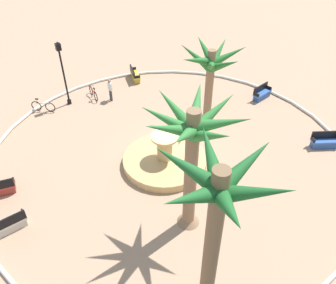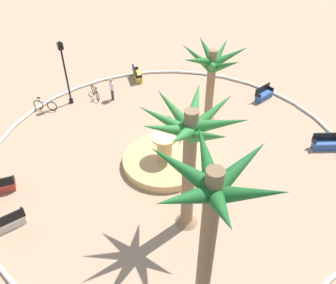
{
  "view_description": "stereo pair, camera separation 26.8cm",
  "coord_description": "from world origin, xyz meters",
  "px_view_note": "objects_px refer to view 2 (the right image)",
  "views": [
    {
      "loc": [
        8.22,
        13.02,
        12.74
      ],
      "look_at": [
        0.22,
        0.21,
        1.0
      ],
      "focal_mm": 36.69,
      "sensor_mm": 36.0,
      "label": 1
    },
    {
      "loc": [
        7.99,
        13.16,
        12.74
      ],
      "look_at": [
        0.22,
        0.21,
        1.0
      ],
      "focal_mm": 36.69,
      "sensor_mm": 36.0,
      "label": 2
    }
  ],
  "objects_px": {
    "bicycle_red_frame": "(95,92)",
    "person_cyclist_helmet": "(112,88)",
    "bench_west": "(264,95)",
    "bench_north": "(326,144)",
    "palm_tree_near_fountain": "(212,68)",
    "bicycle_by_lamppost": "(45,105)",
    "palm_tree_by_curb": "(189,143)",
    "bench_east": "(137,75)",
    "palm_tree_mid_plaza": "(210,217)",
    "bench_southwest": "(8,223)",
    "fountain": "(165,160)",
    "lamppost": "(65,68)"
  },
  "relations": [
    {
      "from": "palm_tree_by_curb",
      "to": "bench_north",
      "type": "distance_m",
      "value": 10.91
    },
    {
      "from": "palm_tree_near_fountain",
      "to": "bench_southwest",
      "type": "relative_size",
      "value": 3.07
    },
    {
      "from": "palm_tree_mid_plaza",
      "to": "bicycle_by_lamppost",
      "type": "distance_m",
      "value": 17.38
    },
    {
      "from": "fountain",
      "to": "palm_tree_near_fountain",
      "type": "distance_m",
      "value": 6.3
    },
    {
      "from": "fountain",
      "to": "bench_north",
      "type": "height_order",
      "value": "fountain"
    },
    {
      "from": "palm_tree_mid_plaza",
      "to": "bench_west",
      "type": "xyz_separation_m",
      "value": [
        -12.64,
        -10.04,
        -4.81
      ]
    },
    {
      "from": "palm_tree_mid_plaza",
      "to": "bicycle_red_frame",
      "type": "xyz_separation_m",
      "value": [
        -2.4,
        -16.54,
        -4.78
      ]
    },
    {
      "from": "lamppost",
      "to": "bicycle_red_frame",
      "type": "relative_size",
      "value": 2.65
    },
    {
      "from": "bicycle_by_lamppost",
      "to": "bench_west",
      "type": "bearing_deg",
      "value": 154.38
    },
    {
      "from": "bench_west",
      "to": "bench_east",
      "type": "bearing_deg",
      "value": -49.05
    },
    {
      "from": "palm_tree_mid_plaza",
      "to": "person_cyclist_helmet",
      "type": "xyz_separation_m",
      "value": [
        -3.33,
        -15.56,
        -4.24
      ]
    },
    {
      "from": "person_cyclist_helmet",
      "to": "palm_tree_near_fountain",
      "type": "bearing_deg",
      "value": 128.74
    },
    {
      "from": "palm_tree_by_curb",
      "to": "bench_southwest",
      "type": "xyz_separation_m",
      "value": [
        7.11,
        -3.84,
        -4.33
      ]
    },
    {
      "from": "bench_west",
      "to": "lamppost",
      "type": "distance_m",
      "value": 13.92
    },
    {
      "from": "palm_tree_near_fountain",
      "to": "person_cyclist_helmet",
      "type": "relative_size",
      "value": 3.07
    },
    {
      "from": "palm_tree_mid_plaza",
      "to": "bench_north",
      "type": "relative_size",
      "value": 4.38
    },
    {
      "from": "bench_west",
      "to": "bench_north",
      "type": "distance_m",
      "value": 6.14
    },
    {
      "from": "bicycle_red_frame",
      "to": "person_cyclist_helmet",
      "type": "bearing_deg",
      "value": 133.65
    },
    {
      "from": "bench_north",
      "to": "person_cyclist_helmet",
      "type": "distance_m",
      "value": 14.35
    },
    {
      "from": "palm_tree_by_curb",
      "to": "bench_west",
      "type": "distance_m",
      "value": 13.36
    },
    {
      "from": "palm_tree_near_fountain",
      "to": "bench_north",
      "type": "relative_size",
      "value": 3.06
    },
    {
      "from": "fountain",
      "to": "palm_tree_near_fountain",
      "type": "relative_size",
      "value": 0.92
    },
    {
      "from": "bench_north",
      "to": "bicycle_red_frame",
      "type": "height_order",
      "value": "bench_north"
    },
    {
      "from": "palm_tree_near_fountain",
      "to": "bicycle_by_lamppost",
      "type": "height_order",
      "value": "palm_tree_near_fountain"
    },
    {
      "from": "lamppost",
      "to": "bench_southwest",
      "type": "bearing_deg",
      "value": 57.03
    },
    {
      "from": "bench_north",
      "to": "bench_southwest",
      "type": "bearing_deg",
      "value": -11.54
    },
    {
      "from": "bench_east",
      "to": "lamppost",
      "type": "bearing_deg",
      "value": 7.55
    },
    {
      "from": "palm_tree_mid_plaza",
      "to": "bench_east",
      "type": "distance_m",
      "value": 19.12
    },
    {
      "from": "palm_tree_by_curb",
      "to": "bicycle_red_frame",
      "type": "height_order",
      "value": "palm_tree_by_curb"
    },
    {
      "from": "bench_east",
      "to": "bench_southwest",
      "type": "relative_size",
      "value": 1.02
    },
    {
      "from": "bench_east",
      "to": "bicycle_red_frame",
      "type": "height_order",
      "value": "bench_east"
    },
    {
      "from": "bench_north",
      "to": "lamppost",
      "type": "bearing_deg",
      "value": -48.76
    },
    {
      "from": "palm_tree_by_curb",
      "to": "bench_southwest",
      "type": "relative_size",
      "value": 3.9
    },
    {
      "from": "bicycle_by_lamppost",
      "to": "person_cyclist_helmet",
      "type": "bearing_deg",
      "value": 166.27
    },
    {
      "from": "lamppost",
      "to": "person_cyclist_helmet",
      "type": "distance_m",
      "value": 3.41
    },
    {
      "from": "fountain",
      "to": "bicycle_by_lamppost",
      "type": "bearing_deg",
      "value": -65.19
    },
    {
      "from": "bench_east",
      "to": "person_cyclist_helmet",
      "type": "height_order",
      "value": "person_cyclist_helmet"
    },
    {
      "from": "bench_east",
      "to": "lamppost",
      "type": "height_order",
      "value": "lamppost"
    },
    {
      "from": "bicycle_by_lamppost",
      "to": "person_cyclist_helmet",
      "type": "height_order",
      "value": "person_cyclist_helmet"
    },
    {
      "from": "bench_west",
      "to": "bicycle_red_frame",
      "type": "height_order",
      "value": "bench_west"
    },
    {
      "from": "bench_southwest",
      "to": "bicycle_red_frame",
      "type": "height_order",
      "value": "bench_southwest"
    },
    {
      "from": "palm_tree_near_fountain",
      "to": "bicycle_red_frame",
      "type": "xyz_separation_m",
      "value": [
        5.33,
        -6.46,
        -3.27
      ]
    },
    {
      "from": "bench_west",
      "to": "bench_north",
      "type": "height_order",
      "value": "same"
    },
    {
      "from": "lamppost",
      "to": "fountain",
      "type": "bearing_deg",
      "value": 104.69
    },
    {
      "from": "lamppost",
      "to": "person_cyclist_helmet",
      "type": "height_order",
      "value": "lamppost"
    },
    {
      "from": "palm_tree_by_curb",
      "to": "bench_east",
      "type": "height_order",
      "value": "palm_tree_by_curb"
    },
    {
      "from": "bench_north",
      "to": "bicycle_by_lamppost",
      "type": "bearing_deg",
      "value": -44.46
    },
    {
      "from": "bench_southwest",
      "to": "bicycle_by_lamppost",
      "type": "distance_m",
      "value": 10.11
    },
    {
      "from": "palm_tree_near_fountain",
      "to": "person_cyclist_helmet",
      "type": "xyz_separation_m",
      "value": [
        4.4,
        -5.48,
        -2.74
      ]
    },
    {
      "from": "bench_west",
      "to": "bench_north",
      "type": "xyz_separation_m",
      "value": [
        0.87,
        6.08,
        0.0
      ]
    }
  ]
}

